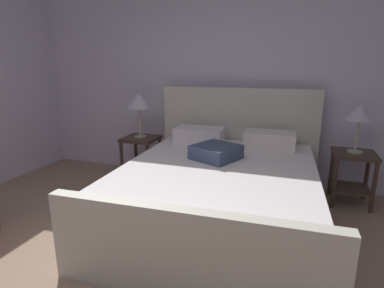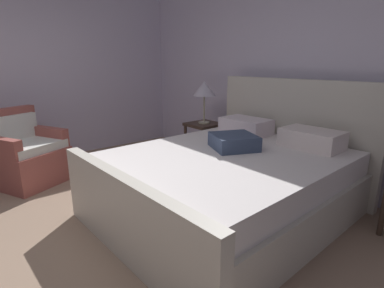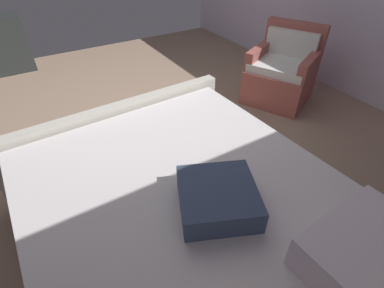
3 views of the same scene
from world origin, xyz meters
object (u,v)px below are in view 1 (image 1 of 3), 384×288
table_lamp_right (360,114)px  table_lamp_left (139,102)px  nightstand_right (352,169)px  nightstand_left (141,151)px  bed (221,188)px

table_lamp_right → table_lamp_left: (-2.58, -0.09, 0.04)m
nightstand_right → table_lamp_right: size_ratio=1.11×
nightstand_left → table_lamp_left: table_lamp_left is taller
nightstand_right → nightstand_left: bearing=-177.9°
nightstand_right → table_lamp_left: 2.67m
bed → nightstand_left: 1.50m
bed → table_lamp_left: bed is taller
nightstand_right → table_lamp_left: table_lamp_left is taller
bed → table_lamp_left: size_ratio=4.02×
table_lamp_right → table_lamp_left: table_lamp_left is taller
nightstand_left → table_lamp_left: 0.67m
nightstand_left → table_lamp_left: size_ratio=1.03×
nightstand_left → bed: bearing=-31.1°
nightstand_right → table_lamp_right: 0.63m
nightstand_left → table_lamp_left: bearing=116.6°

